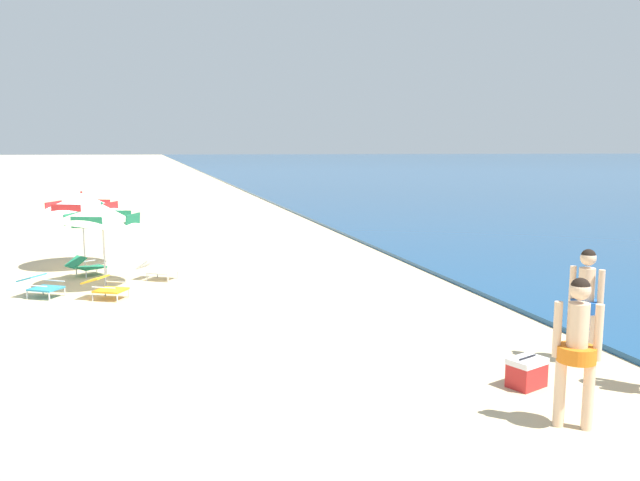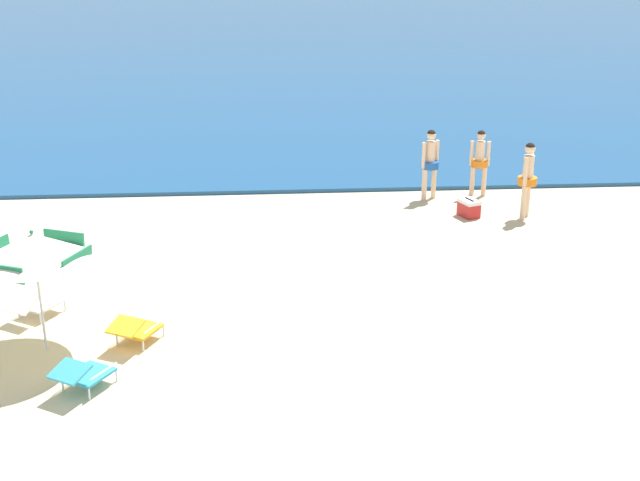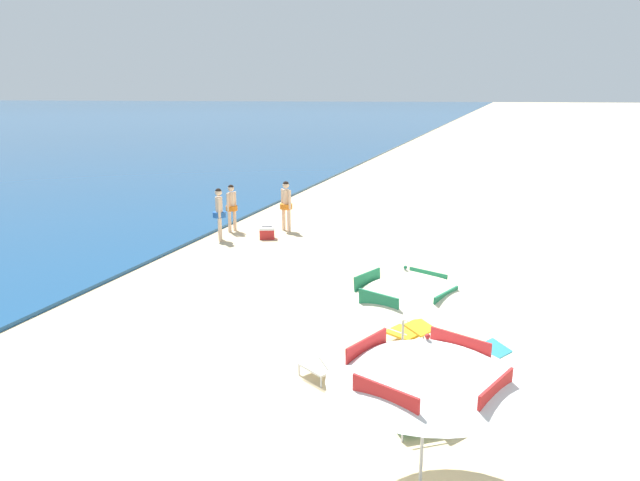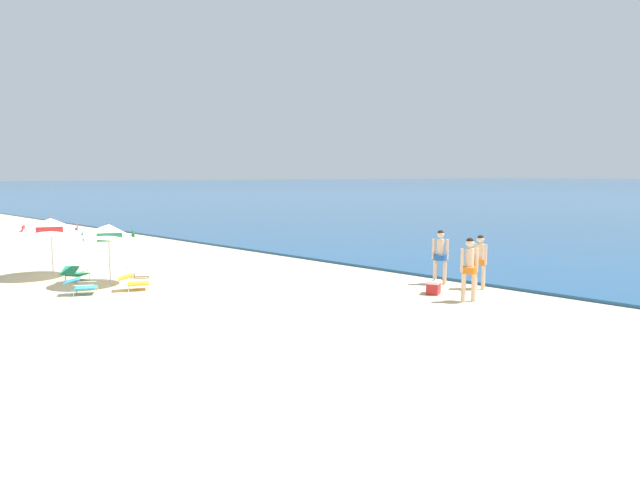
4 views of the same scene
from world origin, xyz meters
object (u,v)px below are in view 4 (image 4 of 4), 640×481
lounge_chair_spare_folded (81,285)px  person_standing_near_shore (480,258)px  lounge_chair_facing_sea (138,270)px  lounge_chair_under_umbrella (134,281)px  beach_umbrella_striped_second (51,226)px  beach_umbrella_striped_main (108,232)px  lounge_chair_beside_umbrella (75,273)px  person_wading_in (469,265)px  person_standing_beside (440,253)px  cooler_box (433,287)px

lounge_chair_spare_folded → person_standing_near_shore: person_standing_near_shore is taller
lounge_chair_facing_sea → lounge_chair_spare_folded: lounge_chair_facing_sea is taller
lounge_chair_under_umbrella → beach_umbrella_striped_second: bearing=-169.0°
person_standing_near_shore → beach_umbrella_striped_main: bearing=-139.4°
beach_umbrella_striped_main → lounge_chair_beside_umbrella: (-1.38, -0.56, -1.42)m
lounge_chair_spare_folded → person_wading_in: bearing=39.3°
lounge_chair_under_umbrella → person_wading_in: (8.02, 5.64, 0.74)m
lounge_chair_beside_umbrella → person_standing_beside: 11.89m
person_wading_in → beach_umbrella_striped_second: bearing=-152.1°
cooler_box → lounge_chair_beside_umbrella: bearing=-145.7°
beach_umbrella_striped_second → lounge_chair_facing_sea: bearing=39.1°
lounge_chair_spare_folded → cooler_box: bearing=44.6°
beach_umbrella_striped_main → person_wading_in: size_ratio=1.33×
person_wading_in → person_standing_beside: bearing=139.9°
beach_umbrella_striped_second → person_standing_near_shore: (11.56, 8.24, -0.79)m
beach_umbrella_striped_main → lounge_chair_beside_umbrella: beach_umbrella_striped_main is taller
cooler_box → lounge_chair_spare_folded: bearing=-135.4°
lounge_chair_facing_sea → lounge_chair_spare_folded: (1.28, -2.46, 0.01)m
beach_umbrella_striped_main → person_standing_near_shore: 11.57m
cooler_box → person_standing_beside: bearing=115.3°
beach_umbrella_striped_main → person_standing_beside: 10.50m
lounge_chair_beside_umbrella → lounge_chair_facing_sea: same height
beach_umbrella_striped_second → lounge_chair_spare_folded: (3.62, -0.56, -1.47)m
beach_umbrella_striped_main → lounge_chair_under_umbrella: (1.37, 0.09, -1.42)m
lounge_chair_under_umbrella → lounge_chair_spare_folded: (-0.54, -1.37, 0.00)m
lounge_chair_facing_sea → person_wading_in: person_wading_in is taller
lounge_chair_spare_folded → lounge_chair_beside_umbrella: bearing=161.9°
person_standing_beside → beach_umbrella_striped_main: bearing=-135.6°
beach_umbrella_striped_main → person_standing_near_shore: bearing=40.6°
person_standing_near_shore → person_standing_beside: person_standing_beside is taller
beach_umbrella_striped_main → cooler_box: beach_umbrella_striped_main is taller
lounge_chair_under_umbrella → person_standing_beside: size_ratio=0.58×
beach_umbrella_striped_second → cooler_box: bearing=31.3°
lounge_chair_facing_sea → person_standing_near_shore: (9.22, 6.34, 0.69)m
lounge_chair_facing_sea → person_standing_near_shore: 11.21m
lounge_chair_beside_umbrella → cooler_box: size_ratio=1.76×
beach_umbrella_striped_second → lounge_chair_beside_umbrella: beach_umbrella_striped_second is taller
lounge_chair_under_umbrella → beach_umbrella_striped_main: bearing=-176.3°
person_standing_near_shore → person_standing_beside: (-1.27, -0.19, 0.04)m
beach_umbrella_striped_second → lounge_chair_spare_folded: beach_umbrella_striped_second is taller
lounge_chair_under_umbrella → lounge_chair_spare_folded: 1.47m
person_wading_in → lounge_chair_facing_sea: bearing=-155.2°
lounge_chair_spare_folded → cooler_box: size_ratio=1.71×
beach_umbrella_striped_second → lounge_chair_facing_sea: beach_umbrella_striped_second is taller
beach_umbrella_striped_second → person_wading_in: bearing=27.9°
person_standing_beside → lounge_chair_beside_umbrella: bearing=-138.4°
person_standing_beside → person_wading_in: bearing=-40.1°
beach_umbrella_striped_second → cooler_box: 12.90m
person_standing_near_shore → person_wading_in: 1.90m
beach_umbrella_striped_second → lounge_chair_under_umbrella: bearing=11.0°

